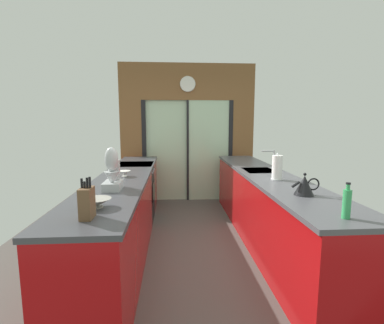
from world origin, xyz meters
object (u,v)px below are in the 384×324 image
Objects in this scene: mixing_bowl_near at (97,203)px; mixing_bowl_far at (124,173)px; soap_bottle at (347,203)px; paper_towel_roll at (277,168)px; oven_range at (135,193)px; knife_block at (87,203)px; kettle at (305,185)px; stand_mixer at (112,173)px.

mixing_bowl_far is (-0.00, 1.25, 0.00)m from mixing_bowl_near.
soap_bottle is at bearing -42.29° from mixing_bowl_far.
mixing_bowl_far is at bearing 169.88° from paper_towel_roll.
oven_range is 2.60m from knife_block.
knife_block is at bearing -146.46° from paper_towel_roll.
mixing_bowl_near is at bearing 90.01° from knife_block.
soap_bottle is (-0.00, -0.63, 0.02)m from kettle.
knife_block is 1.12× the size of kettle.
knife_block is 0.70× the size of stand_mixer.
soap_bottle is at bearing -90.00° from paper_towel_roll.
kettle is at bearing -29.13° from mixing_bowl_far.
mixing_bowl_near is 0.52× the size of stand_mixer.
knife_block is 0.94× the size of paper_towel_roll.
mixing_bowl_far is 0.58× the size of kettle.
knife_block is 1.85m from kettle.
kettle is (1.78, -0.33, -0.07)m from stand_mixer.
soap_bottle is at bearing -3.92° from knife_block.
oven_range is 3.51× the size of kettle.
paper_towel_roll is at bearing 90.00° from soap_bottle.
soap_bottle is (1.78, -0.12, -0.00)m from knife_block.
mixing_bowl_far is at bearing -88.98° from oven_range.
paper_towel_roll is at bearing -36.98° from oven_range.
knife_block is 0.84m from stand_mixer.
oven_range is 2.19× the size of stand_mixer.
stand_mixer is 1.66× the size of soap_bottle.
mixing_bowl_near reaches higher than oven_range.
mixing_bowl_near is (0.02, -2.28, 0.50)m from oven_range.
soap_bottle is at bearing -55.90° from oven_range.
paper_towel_roll is (1.78, -0.32, 0.10)m from mixing_bowl_far.
knife_block is at bearing 176.08° from soap_bottle.
paper_towel_roll is at bearing 27.56° from mixing_bowl_near.
mixing_bowl_near is 0.75× the size of knife_block.
oven_range is 3.26m from soap_bottle.
paper_towel_roll is (-0.00, 0.68, 0.05)m from kettle.
stand_mixer is at bearing 169.41° from kettle.
knife_block is 1.78m from soap_bottle.
mixing_bowl_far is 0.52× the size of knife_block.
paper_towel_roll reaches higher than kettle.
stand_mixer is (0.00, 0.59, 0.12)m from mixing_bowl_near.
knife_block reaches higher than mixing_bowl_near.
stand_mixer is at bearing -89.38° from oven_range.
stand_mixer reaches higher than mixing_bowl_far.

